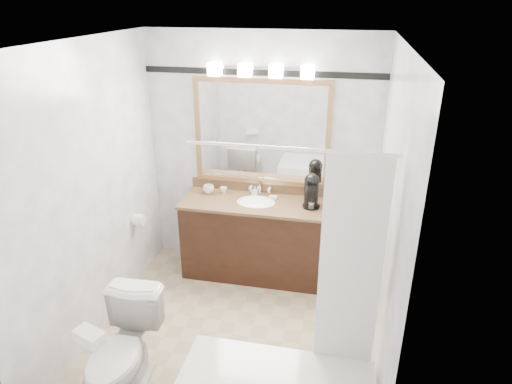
% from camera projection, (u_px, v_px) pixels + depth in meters
% --- Properties ---
extents(room, '(2.42, 2.62, 2.52)m').
position_uv_depth(room, '(229.00, 209.00, 3.58)').
color(room, tan).
rests_on(room, ground).
extents(vanity, '(1.53, 0.58, 0.97)m').
position_uv_depth(vanity, '(256.00, 237.00, 4.82)').
color(vanity, black).
rests_on(vanity, ground).
extents(mirror, '(1.40, 0.04, 1.10)m').
position_uv_depth(mirror, '(261.00, 133.00, 4.63)').
color(mirror, '#A5794A').
rests_on(mirror, room).
extents(vanity_light_bar, '(1.02, 0.14, 0.12)m').
position_uv_depth(vanity_light_bar, '(260.00, 70.00, 4.33)').
color(vanity_light_bar, silver).
rests_on(vanity_light_bar, room).
extents(accent_stripe, '(2.40, 0.01, 0.06)m').
position_uv_depth(accent_stripe, '(262.00, 73.00, 4.40)').
color(accent_stripe, black).
rests_on(accent_stripe, room).
extents(tp_roll, '(0.11, 0.12, 0.12)m').
position_uv_depth(tp_roll, '(139.00, 220.00, 4.61)').
color(tp_roll, white).
rests_on(tp_roll, room).
extents(toilet, '(0.46, 0.78, 0.78)m').
position_uv_depth(toilet, '(122.00, 353.00, 3.33)').
color(toilet, white).
rests_on(toilet, ground).
extents(tissue_box, '(0.22, 0.17, 0.08)m').
position_uv_depth(tissue_box, '(90.00, 337.00, 2.86)').
color(tissue_box, white).
rests_on(tissue_box, toilet).
extents(coffee_maker, '(0.17, 0.22, 0.33)m').
position_uv_depth(coffee_maker, '(311.00, 189.00, 4.51)').
color(coffee_maker, black).
rests_on(coffee_maker, vanity).
extents(cup_left, '(0.14, 0.14, 0.09)m').
position_uv_depth(cup_left, '(209.00, 189.00, 4.84)').
color(cup_left, white).
rests_on(cup_left, vanity).
extents(cup_right, '(0.08, 0.08, 0.07)m').
position_uv_depth(cup_right, '(224.00, 190.00, 4.84)').
color(cup_right, white).
rests_on(cup_right, vanity).
extents(soap_bottle_a, '(0.06, 0.06, 0.11)m').
position_uv_depth(soap_bottle_a, '(255.00, 192.00, 4.75)').
color(soap_bottle_a, white).
rests_on(soap_bottle_a, vanity).
extents(soap_bar, '(0.09, 0.06, 0.03)m').
position_uv_depth(soap_bar, '(273.00, 197.00, 4.72)').
color(soap_bar, beige).
rests_on(soap_bar, vanity).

